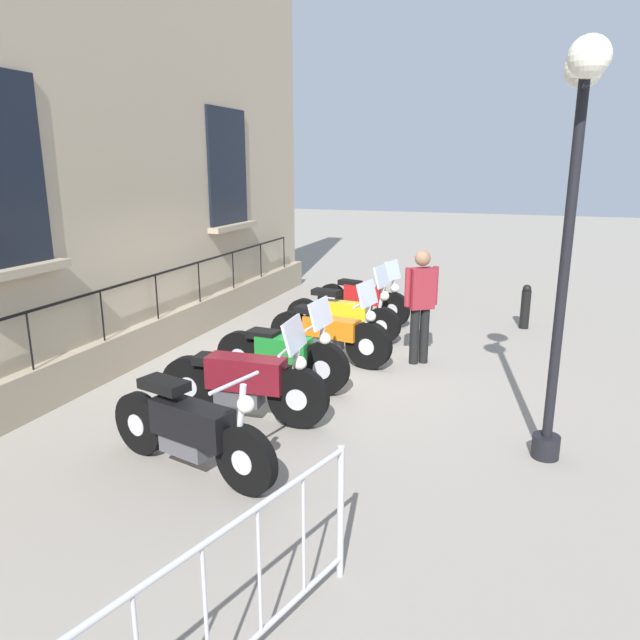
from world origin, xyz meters
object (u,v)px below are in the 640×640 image
(motorcycle_green, at_px, (282,356))
(lamppost, at_px, (574,177))
(motorcycle_orange, at_px, (330,334))
(crowd_barrier, at_px, (234,595))
(pedestrian_standing, at_px, (421,300))
(motorcycle_yellow, at_px, (343,315))
(motorcycle_red, at_px, (363,299))
(motorcycle_black, at_px, (190,430))
(bollard, at_px, (525,306))
(motorcycle_maroon, at_px, (244,383))

(motorcycle_green, height_order, lamppost, lamppost)
(motorcycle_orange, distance_m, crowd_barrier, 5.88)
(motorcycle_orange, height_order, pedestrian_standing, pedestrian_standing)
(motorcycle_yellow, bearing_deg, motorcycle_orange, -81.81)
(motorcycle_red, bearing_deg, motorcycle_green, -91.28)
(motorcycle_black, distance_m, motorcycle_green, 2.43)
(motorcycle_green, bearing_deg, motorcycle_black, -88.49)
(motorcycle_green, relative_size, bollard, 2.40)
(motorcycle_black, relative_size, pedestrian_standing, 1.20)
(bollard, distance_m, pedestrian_standing, 3.07)
(lamppost, bearing_deg, pedestrian_standing, 125.11)
(lamppost, relative_size, pedestrian_standing, 2.30)
(motorcycle_yellow, bearing_deg, motorcycle_red, 89.03)
(motorcycle_maroon, height_order, motorcycle_yellow, motorcycle_yellow)
(motorcycle_yellow, height_order, lamppost, lamppost)
(bollard, bearing_deg, motorcycle_green, -125.41)
(motorcycle_yellow, distance_m, motorcycle_red, 1.21)
(motorcycle_black, bearing_deg, motorcycle_orange, 87.15)
(motorcycle_black, distance_m, motorcycle_yellow, 4.97)
(motorcycle_red, bearing_deg, bollard, 9.94)
(motorcycle_orange, bearing_deg, lamppost, -35.19)
(motorcycle_maroon, bearing_deg, motorcycle_green, 90.03)
(motorcycle_maroon, xyz_separation_m, motorcycle_red, (0.08, 4.88, -0.03))
(motorcycle_yellow, xyz_separation_m, bollard, (2.97, 1.72, 0.00))
(motorcycle_green, bearing_deg, motorcycle_yellow, 88.57)
(motorcycle_yellow, height_order, bollard, motorcycle_yellow)
(lamppost, height_order, crowd_barrier, lamppost)
(motorcycle_black, bearing_deg, bollard, 66.09)
(motorcycle_black, bearing_deg, motorcycle_green, 91.51)
(bollard, bearing_deg, motorcycle_red, -170.06)
(motorcycle_black, xyz_separation_m, motorcycle_red, (0.02, 6.17, -0.01))
(motorcycle_maroon, distance_m, crowd_barrier, 3.69)
(motorcycle_black, bearing_deg, motorcycle_yellow, 90.00)
(motorcycle_green, bearing_deg, motorcycle_maroon, -89.97)
(crowd_barrier, xyz_separation_m, bollard, (1.42, 8.72, -0.15))
(pedestrian_standing, bearing_deg, motorcycle_green, -133.54)
(motorcycle_maroon, height_order, motorcycle_green, motorcycle_maroon)
(motorcycle_orange, relative_size, motorcycle_yellow, 0.97)
(motorcycle_yellow, relative_size, bollard, 2.59)
(motorcycle_maroon, relative_size, motorcycle_yellow, 0.99)
(lamppost, xyz_separation_m, bollard, (-0.33, 5.19, -2.42))
(motorcycle_black, distance_m, lamppost, 4.34)
(bollard, height_order, pedestrian_standing, pedestrian_standing)
(crowd_barrier, relative_size, pedestrian_standing, 1.25)
(motorcycle_yellow, relative_size, pedestrian_standing, 1.23)
(crowd_barrier, height_order, pedestrian_standing, pedestrian_standing)
(motorcycle_black, relative_size, motorcycle_maroon, 0.99)
(motorcycle_red, distance_m, pedestrian_standing, 2.63)
(motorcycle_green, relative_size, motorcycle_orange, 0.96)
(motorcycle_maroon, bearing_deg, motorcycle_yellow, 89.02)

